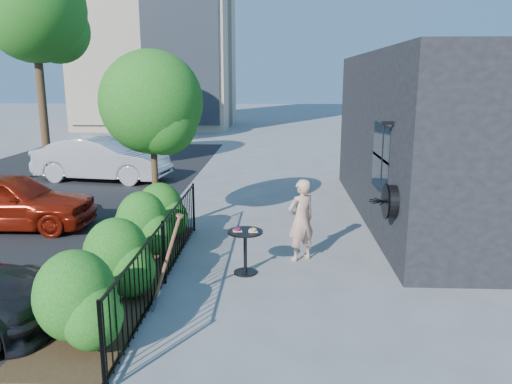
{
  "coord_description": "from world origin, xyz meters",
  "views": [
    {
      "loc": [
        0.39,
        -7.82,
        3.4
      ],
      "look_at": [
        -0.03,
        1.77,
        1.2
      ],
      "focal_mm": 35.0,
      "sensor_mm": 36.0,
      "label": 1
    }
  ],
  "objects_px": {
    "patio_tree": "(154,109)",
    "cafe_table": "(245,244)",
    "car_silver": "(102,159)",
    "street_tree_far": "(35,17)",
    "car_red": "(8,201)",
    "shovel": "(165,267)",
    "woman": "(301,220)"
  },
  "relations": [
    {
      "from": "patio_tree",
      "to": "cafe_table",
      "type": "distance_m",
      "value": 3.77
    },
    {
      "from": "street_tree_far",
      "to": "patio_tree",
      "type": "bearing_deg",
      "value": -55.49
    },
    {
      "from": "woman",
      "to": "car_silver",
      "type": "xyz_separation_m",
      "value": [
        -6.37,
        7.3,
        -0.05
      ]
    },
    {
      "from": "patio_tree",
      "to": "woman",
      "type": "bearing_deg",
      "value": -26.16
    },
    {
      "from": "cafe_table",
      "to": "car_silver",
      "type": "xyz_separation_m",
      "value": [
        -5.36,
        8.03,
        0.2
      ]
    },
    {
      "from": "cafe_table",
      "to": "woman",
      "type": "distance_m",
      "value": 1.27
    },
    {
      "from": "cafe_table",
      "to": "woman",
      "type": "height_order",
      "value": "woman"
    },
    {
      "from": "patio_tree",
      "to": "street_tree_far",
      "type": "distance_m",
      "value": 13.95
    },
    {
      "from": "car_silver",
      "to": "car_red",
      "type": "bearing_deg",
      "value": -173.95
    },
    {
      "from": "street_tree_far",
      "to": "cafe_table",
      "type": "height_order",
      "value": "street_tree_far"
    },
    {
      "from": "car_silver",
      "to": "shovel",
      "type": "bearing_deg",
      "value": -147.31
    },
    {
      "from": "street_tree_far",
      "to": "car_silver",
      "type": "xyz_separation_m",
      "value": [
        4.41,
        -5.41,
        -5.18
      ]
    },
    {
      "from": "woman",
      "to": "car_silver",
      "type": "distance_m",
      "value": 9.69
    },
    {
      "from": "car_silver",
      "to": "patio_tree",
      "type": "bearing_deg",
      "value": -141.85
    },
    {
      "from": "street_tree_far",
      "to": "car_silver",
      "type": "relative_size",
      "value": 1.85
    },
    {
      "from": "street_tree_far",
      "to": "shovel",
      "type": "relative_size",
      "value": 5.42
    },
    {
      "from": "street_tree_far",
      "to": "cafe_table",
      "type": "distance_m",
      "value": 17.47
    },
    {
      "from": "street_tree_far",
      "to": "woman",
      "type": "xyz_separation_m",
      "value": [
        10.78,
        -12.71,
        -5.13
      ]
    },
    {
      "from": "street_tree_far",
      "to": "car_silver",
      "type": "height_order",
      "value": "street_tree_far"
    },
    {
      "from": "patio_tree",
      "to": "car_red",
      "type": "xyz_separation_m",
      "value": [
        -3.53,
        0.23,
        -2.1
      ]
    },
    {
      "from": "cafe_table",
      "to": "shovel",
      "type": "bearing_deg",
      "value": -126.44
    },
    {
      "from": "patio_tree",
      "to": "cafe_table",
      "type": "bearing_deg",
      "value": -47.38
    },
    {
      "from": "patio_tree",
      "to": "car_silver",
      "type": "relative_size",
      "value": 0.88
    },
    {
      "from": "street_tree_far",
      "to": "car_red",
      "type": "relative_size",
      "value": 2.14
    },
    {
      "from": "cafe_table",
      "to": "car_silver",
      "type": "relative_size",
      "value": 0.19
    },
    {
      "from": "cafe_table",
      "to": "shovel",
      "type": "xyz_separation_m",
      "value": [
        -1.09,
        -1.48,
        0.13
      ]
    },
    {
      "from": "street_tree_far",
      "to": "car_silver",
      "type": "bearing_deg",
      "value": -50.84
    },
    {
      "from": "shovel",
      "to": "car_red",
      "type": "xyz_separation_m",
      "value": [
        -4.51,
        3.96,
        -0.01
      ]
    },
    {
      "from": "street_tree_far",
      "to": "shovel",
      "type": "height_order",
      "value": "street_tree_far"
    },
    {
      "from": "street_tree_far",
      "to": "woman",
      "type": "bearing_deg",
      "value": -49.71
    },
    {
      "from": "patio_tree",
      "to": "car_silver",
      "type": "bearing_deg",
      "value": 119.63
    },
    {
      "from": "car_red",
      "to": "car_silver",
      "type": "height_order",
      "value": "car_silver"
    }
  ]
}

